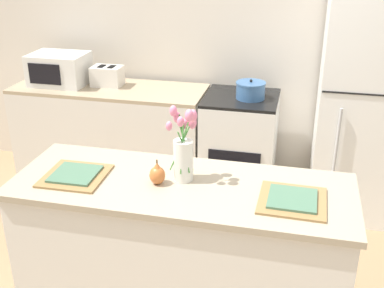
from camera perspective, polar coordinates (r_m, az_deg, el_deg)
back_wall at (r=4.26m, az=5.51°, el=12.91°), size 5.20×0.08×2.70m
kitchen_island at (r=2.78m, az=-1.21°, el=-13.26°), size 1.80×0.66×0.94m
back_counter at (r=4.42m, az=-9.44°, el=0.97°), size 1.68×0.60×0.92m
stove_range at (r=4.13m, az=5.62°, el=-0.44°), size 0.60×0.61×0.92m
refrigerator at (r=3.98m, az=19.57°, el=3.99°), size 0.68×0.67×1.78m
flower_vase at (r=2.49m, az=-1.00°, el=-0.73°), size 0.15×0.15×0.41m
pear_figurine at (r=2.51m, az=-4.13°, el=-3.59°), size 0.08×0.08×0.14m
plate_setting_left at (r=2.66m, az=-13.67°, el=-3.60°), size 0.33×0.33×0.02m
plate_setting_right at (r=2.41m, az=11.80°, el=-6.50°), size 0.33×0.33×0.02m
toaster at (r=4.29m, az=-10.02°, el=7.94°), size 0.28×0.18×0.17m
cooking_pot at (r=3.92m, az=6.96°, el=6.34°), size 0.24×0.24×0.16m
microwave at (r=4.42m, az=-15.45°, el=8.57°), size 0.48×0.37×0.27m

